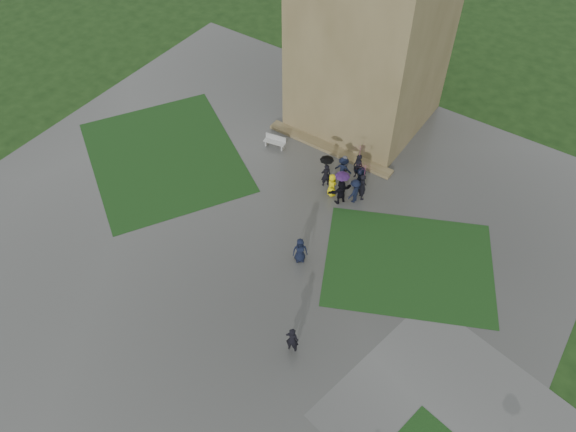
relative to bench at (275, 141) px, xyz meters
The scene contains 9 objects.
ground 9.41m from the bench, 70.55° to the right, with size 120.00×120.00×0.00m, color black.
plaza 7.55m from the bench, 65.48° to the right, with size 34.00×34.00×0.02m, color #3B3B38.
lawn_inset_left 7.26m from the bench, 137.86° to the right, with size 11.00×9.00×0.01m, color black.
lawn_inset_right 12.26m from the bench, 18.36° to the right, with size 9.00×7.00×0.01m, color black.
tower_plinth 3.59m from the bench, 29.09° to the left, with size 9.00×0.80×0.22m, color brown.
bench is the anchor object (origin of this frame).
visitor_cluster 6.17m from the bench, ahead, with size 3.28×3.69×2.62m.
pedestrian_mid 9.58m from the bench, 46.69° to the right, with size 0.81×0.55×1.65m, color black.
pedestrian_near 14.93m from the bench, 51.68° to the right, with size 0.63×0.42×1.74m, color black.
Camera 1 is at (13.54, -14.08, 24.34)m, focal length 35.00 mm.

